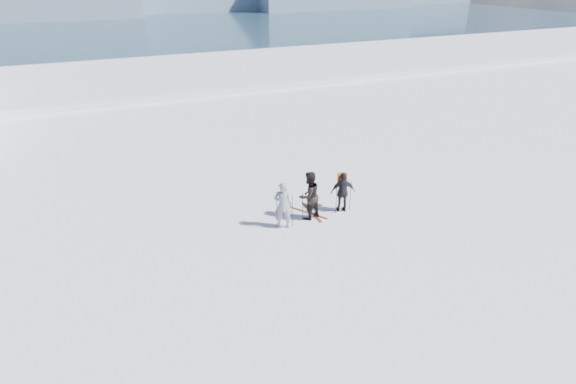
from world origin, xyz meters
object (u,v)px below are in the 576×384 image
skier_grey (283,205)px  skis_loose (310,212)px  skier_dark (309,196)px  skier_pack (343,192)px

skier_grey → skis_loose: skier_grey is taller
skier_dark → skis_loose: bearing=-140.1°
skier_grey → skier_pack: skier_grey is taller
skier_grey → skier_dark: size_ratio=0.96×
skier_grey → skis_loose: bearing=-133.9°
skis_loose → skier_grey: bearing=-157.7°
skier_dark → skier_pack: bearing=162.6°
skis_loose → skier_pack: bearing=-16.0°
skier_dark → skis_loose: (0.22, 0.33, -0.93)m
skier_pack → skier_grey: bearing=22.1°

